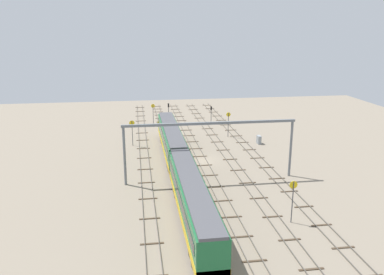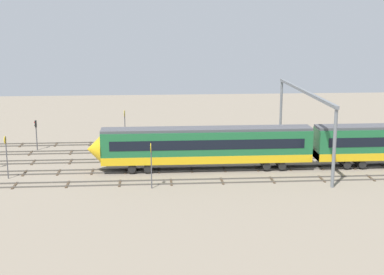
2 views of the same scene
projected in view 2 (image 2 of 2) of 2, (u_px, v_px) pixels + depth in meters
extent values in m
plane|color=gray|center=(234.00, 159.00, 68.93)|extent=(114.64, 114.64, 0.00)
cube|color=#59544C|center=(224.00, 140.00, 78.77)|extent=(98.64, 0.07, 0.16)
cube|color=#59544C|center=(225.00, 142.00, 77.37)|extent=(98.64, 0.07, 0.16)
cube|color=#473828|center=(355.00, 140.00, 79.41)|extent=(0.24, 2.40, 0.08)
cube|color=#473828|center=(322.00, 140.00, 79.08)|extent=(0.24, 2.40, 0.08)
cube|color=#473828|center=(290.00, 141.00, 78.74)|extent=(0.24, 2.40, 0.08)
cube|color=#473828|center=(258.00, 141.00, 78.41)|extent=(0.24, 2.40, 0.08)
cube|color=#473828|center=(225.00, 142.00, 78.08)|extent=(0.24, 2.40, 0.08)
cube|color=#473828|center=(191.00, 142.00, 77.75)|extent=(0.24, 2.40, 0.08)
cube|color=#473828|center=(158.00, 143.00, 77.41)|extent=(0.24, 2.40, 0.08)
cube|color=#473828|center=(124.00, 143.00, 77.08)|extent=(0.24, 2.40, 0.08)
cube|color=#473828|center=(90.00, 144.00, 76.75)|extent=(0.24, 2.40, 0.08)
cube|color=#473828|center=(56.00, 144.00, 76.42)|extent=(0.24, 2.40, 0.08)
cube|color=#473828|center=(21.00, 145.00, 76.09)|extent=(0.24, 2.40, 0.08)
cube|color=#59544C|center=(229.00, 148.00, 74.19)|extent=(98.64, 0.07, 0.16)
cube|color=#59544C|center=(230.00, 151.00, 72.79)|extent=(98.64, 0.07, 0.16)
cube|color=#473828|center=(381.00, 147.00, 74.97)|extent=(0.24, 2.40, 0.08)
cube|color=#473828|center=(344.00, 148.00, 74.60)|extent=(0.24, 2.40, 0.08)
cube|color=#473828|center=(306.00, 148.00, 74.23)|extent=(0.24, 2.40, 0.08)
cube|color=#473828|center=(268.00, 149.00, 73.87)|extent=(0.24, 2.40, 0.08)
cube|color=#473828|center=(229.00, 150.00, 73.50)|extent=(0.24, 2.40, 0.08)
cube|color=#473828|center=(190.00, 150.00, 73.13)|extent=(0.24, 2.40, 0.08)
cube|color=#473828|center=(151.00, 151.00, 72.77)|extent=(0.24, 2.40, 0.08)
cube|color=#473828|center=(111.00, 152.00, 72.40)|extent=(0.24, 2.40, 0.08)
cube|color=#473828|center=(71.00, 152.00, 72.03)|extent=(0.24, 2.40, 0.08)
cube|color=#473828|center=(31.00, 153.00, 71.66)|extent=(0.24, 2.40, 0.08)
cube|color=#59544C|center=(234.00, 157.00, 69.61)|extent=(98.64, 0.07, 0.16)
cube|color=#59544C|center=(235.00, 160.00, 68.21)|extent=(98.64, 0.07, 0.16)
cube|color=#473828|center=(357.00, 156.00, 70.03)|extent=(0.24, 2.40, 0.08)
cube|color=#473828|center=(323.00, 157.00, 69.71)|extent=(0.24, 2.40, 0.08)
cube|color=#473828|center=(288.00, 158.00, 69.39)|extent=(0.24, 2.40, 0.08)
cube|color=#473828|center=(252.00, 158.00, 69.08)|extent=(0.24, 2.40, 0.08)
cube|color=#473828|center=(217.00, 159.00, 68.76)|extent=(0.24, 2.40, 0.08)
cube|color=#473828|center=(181.00, 159.00, 68.44)|extent=(0.24, 2.40, 0.08)
cube|color=#473828|center=(144.00, 160.00, 68.13)|extent=(0.24, 2.40, 0.08)
cube|color=#473828|center=(108.00, 161.00, 67.81)|extent=(0.24, 2.40, 0.08)
cube|color=#473828|center=(71.00, 162.00, 67.49)|extent=(0.24, 2.40, 0.08)
cube|color=#473828|center=(33.00, 162.00, 67.18)|extent=(0.24, 2.40, 0.08)
cube|color=#59544C|center=(239.00, 167.00, 65.03)|extent=(98.64, 0.07, 0.16)
cube|color=#59544C|center=(241.00, 170.00, 63.63)|extent=(98.64, 0.07, 0.16)
cube|color=#473828|center=(383.00, 166.00, 65.55)|extent=(0.24, 2.40, 0.08)
cube|color=#473828|center=(352.00, 167.00, 65.28)|extent=(0.24, 2.40, 0.08)
cube|color=#473828|center=(320.00, 167.00, 65.01)|extent=(0.24, 2.40, 0.08)
cube|color=#473828|center=(289.00, 168.00, 64.74)|extent=(0.24, 2.40, 0.08)
cube|color=#473828|center=(257.00, 168.00, 64.47)|extent=(0.24, 2.40, 0.08)
cube|color=#473828|center=(224.00, 169.00, 64.21)|extent=(0.24, 2.40, 0.08)
cube|color=#473828|center=(192.00, 170.00, 63.94)|extent=(0.24, 2.40, 0.08)
cube|color=#473828|center=(159.00, 170.00, 63.67)|extent=(0.24, 2.40, 0.08)
cube|color=#473828|center=(126.00, 171.00, 63.40)|extent=(0.24, 2.40, 0.08)
cube|color=#473828|center=(92.00, 172.00, 63.13)|extent=(0.24, 2.40, 0.08)
cube|color=#473828|center=(59.00, 172.00, 62.86)|extent=(0.24, 2.40, 0.08)
cube|color=#473828|center=(25.00, 173.00, 62.60)|extent=(0.24, 2.40, 0.08)
cube|color=#59544C|center=(246.00, 178.00, 60.45)|extent=(98.64, 0.07, 0.16)
cube|color=#59544C|center=(248.00, 182.00, 59.05)|extent=(98.64, 0.07, 0.16)
cube|color=#473828|center=(371.00, 178.00, 60.73)|extent=(0.24, 2.40, 0.08)
cube|color=#473828|center=(322.00, 179.00, 60.34)|extent=(0.24, 2.40, 0.08)
cube|color=#473828|center=(272.00, 180.00, 59.95)|extent=(0.24, 2.40, 0.08)
cube|color=#473828|center=(222.00, 181.00, 59.57)|extent=(0.24, 2.40, 0.08)
cube|color=#473828|center=(171.00, 182.00, 59.18)|extent=(0.24, 2.40, 0.08)
cube|color=#473828|center=(120.00, 183.00, 58.79)|extent=(0.24, 2.40, 0.08)
cube|color=#473828|center=(68.00, 184.00, 58.40)|extent=(0.24, 2.40, 0.08)
cube|color=#473828|center=(15.00, 186.00, 58.02)|extent=(0.24, 2.40, 0.08)
cube|color=#1E6638|center=(207.00, 146.00, 63.45)|extent=(24.00, 2.90, 3.60)
cube|color=gold|center=(207.00, 157.00, 63.74)|extent=(24.00, 2.94, 0.90)
cube|color=#4C4C51|center=(207.00, 129.00, 63.03)|extent=(24.00, 2.50, 0.30)
cube|color=black|center=(206.00, 139.00, 64.78)|extent=(22.00, 0.04, 1.10)
cube|color=black|center=(208.00, 145.00, 61.93)|extent=(22.00, 0.04, 1.10)
cylinder|color=black|center=(280.00, 163.00, 64.54)|extent=(0.90, 2.70, 0.90)
cylinder|color=black|center=(265.00, 164.00, 64.42)|extent=(0.90, 2.70, 0.90)
cylinder|color=black|center=(148.00, 166.00, 63.46)|extent=(0.90, 2.70, 0.90)
cylinder|color=black|center=(132.00, 166.00, 63.33)|extent=(0.90, 2.70, 0.90)
cylinder|color=black|center=(359.00, 162.00, 65.21)|extent=(0.90, 2.70, 0.90)
cylinder|color=black|center=(344.00, 162.00, 65.08)|extent=(0.90, 2.70, 0.90)
cone|color=gold|center=(94.00, 149.00, 62.58)|extent=(1.60, 3.24, 3.24)
cylinder|color=slate|center=(281.00, 110.00, 79.92)|extent=(0.36, 0.36, 8.24)
cylinder|color=slate|center=(334.00, 149.00, 56.68)|extent=(0.36, 0.36, 8.24)
cube|color=slate|center=(305.00, 91.00, 67.37)|extent=(0.40, 24.47, 0.35)
cylinder|color=#4C4C51|center=(7.00, 158.00, 60.08)|extent=(0.12, 0.12, 4.73)
cylinder|color=yellow|center=(5.00, 140.00, 59.64)|extent=(0.05, 0.82, 0.82)
cube|color=black|center=(5.00, 140.00, 59.64)|extent=(0.02, 0.37, 0.12)
cylinder|color=#4C4C51|center=(151.00, 166.00, 56.69)|extent=(0.12, 0.12, 4.76)
cylinder|color=yellow|center=(151.00, 148.00, 56.26)|extent=(0.05, 0.96, 0.96)
cube|color=black|center=(150.00, 148.00, 56.26)|extent=(0.02, 0.43, 0.12)
cylinder|color=#4C4C51|center=(125.00, 129.00, 74.85)|extent=(0.12, 0.12, 4.96)
cylinder|color=yellow|center=(124.00, 113.00, 74.39)|extent=(0.05, 0.87, 0.87)
cube|color=black|center=(124.00, 113.00, 74.39)|extent=(0.02, 0.39, 0.12)
cylinder|color=#4C4C51|center=(37.00, 139.00, 73.05)|extent=(0.14, 0.14, 3.10)
cube|color=black|center=(36.00, 124.00, 72.62)|extent=(0.20, 0.32, 0.90)
sphere|color=red|center=(35.00, 122.00, 72.57)|extent=(0.20, 0.20, 0.20)
sphere|color=#262626|center=(35.00, 125.00, 72.65)|extent=(0.20, 0.20, 0.20)
cube|color=gray|center=(165.00, 133.00, 80.13)|extent=(1.31, 0.61, 1.55)
cube|color=#333333|center=(161.00, 132.00, 80.04)|extent=(0.02, 0.43, 0.24)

